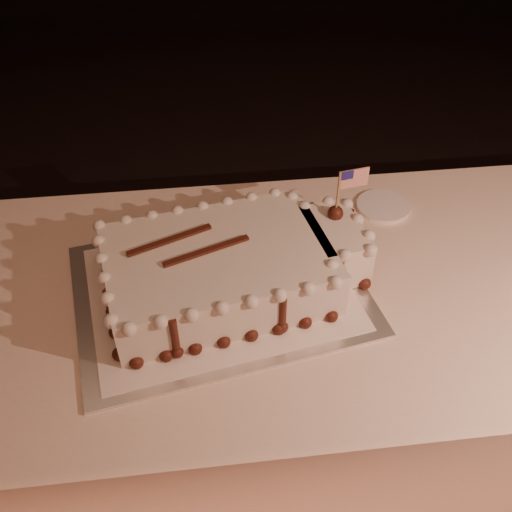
{
  "coord_description": "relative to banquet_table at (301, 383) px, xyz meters",
  "views": [
    {
      "loc": [
        -0.22,
        -0.26,
        1.65
      ],
      "look_at": [
        -0.12,
        0.6,
        0.84
      ],
      "focal_mm": 40.0,
      "sensor_mm": 36.0,
      "label": 1
    }
  ],
  "objects": [
    {
      "name": "doily",
      "position": [
        -0.2,
        0.0,
        0.38
      ],
      "size": [
        0.62,
        0.51,
        0.0
      ],
      "primitive_type": "cube",
      "rotation": [
        0.0,
        0.0,
        0.18
      ],
      "color": "white",
      "rests_on": "cake_board"
    },
    {
      "name": "sheet_cake",
      "position": [
        -0.17,
        0.01,
        0.44
      ],
      "size": [
        0.6,
        0.4,
        0.23
      ],
      "color": "silver",
      "rests_on": "doily"
    },
    {
      "name": "cake_board",
      "position": [
        -0.2,
        0.0,
        0.38
      ],
      "size": [
        0.69,
        0.56,
        0.01
      ],
      "primitive_type": "cube",
      "rotation": [
        0.0,
        0.0,
        0.18
      ],
      "color": "silver",
      "rests_on": "banquet_table"
    },
    {
      "name": "banquet_table",
      "position": [
        0.0,
        0.0,
        0.0
      ],
      "size": [
        2.4,
        0.8,
        0.75
      ],
      "primitive_type": "cube",
      "color": "#FFDAC5",
      "rests_on": "ground"
    },
    {
      "name": "side_plate",
      "position": [
        0.24,
        0.25,
        0.38
      ],
      "size": [
        0.14,
        0.14,
        0.01
      ],
      "primitive_type": "cylinder",
      "color": "white",
      "rests_on": "banquet_table"
    }
  ]
}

